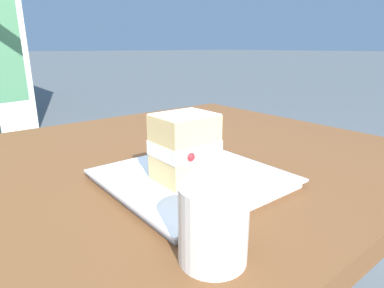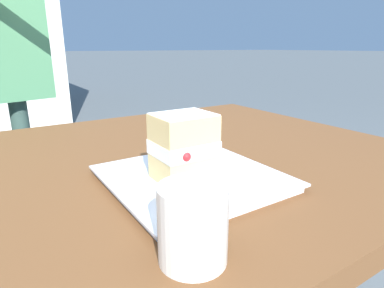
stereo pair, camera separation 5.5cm
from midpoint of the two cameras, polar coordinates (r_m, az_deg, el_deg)
name	(u,v)px [view 2 (the right image)]	position (r m, az deg, el deg)	size (l,w,h in m)	color
patio_table	(146,205)	(0.73, -6.02, -10.66)	(1.21, 0.88, 0.72)	brown
dessert_plate	(192,178)	(0.57, 2.77, -6.17)	(0.28, 0.28, 0.02)	white
cake_slice	(185,147)	(0.53, 1.65, -0.50)	(0.10, 0.09, 0.11)	#E0C17A
dessert_fork	(196,145)	(0.77, 2.70, -0.25)	(0.11, 0.15, 0.01)	silver
coffee_cup	(193,223)	(0.36, 4.62, -13.92)	(0.08, 0.08, 0.09)	silver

